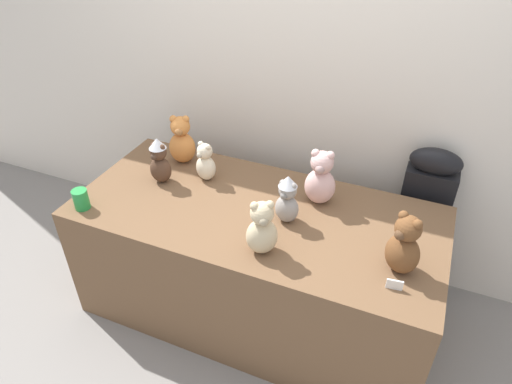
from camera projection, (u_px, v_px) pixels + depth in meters
name	position (u px, v px, depth m)	size (l,w,h in m)	color
ground_plane	(239.00, 338.00, 2.64)	(10.00, 10.00, 0.00)	gray
wall_back	(304.00, 65.00, 2.60)	(7.00, 0.08, 2.60)	silver
display_table	(256.00, 263.00, 2.61)	(1.94, 0.88, 0.75)	brown
instrument_case	(420.00, 222.00, 2.71)	(0.28, 0.12, 1.00)	black
teddy_bear_cream	(205.00, 163.00, 2.58)	(0.14, 0.13, 0.23)	beige
teddy_bear_blush	(321.00, 179.00, 2.38)	(0.18, 0.15, 0.32)	beige
teddy_bear_sand	(262.00, 229.00, 2.07)	(0.19, 0.18, 0.29)	#CCB78E
teddy_bear_chestnut	(404.00, 246.00, 1.97)	(0.20, 0.19, 0.30)	brown
teddy_bear_ash	(287.00, 200.00, 2.26)	(0.13, 0.12, 0.27)	gray
teddy_bear_ginger	(182.00, 141.00, 2.72)	(0.19, 0.18, 0.31)	#D17F3D
teddy_bear_cocoa	(159.00, 161.00, 2.55)	(0.13, 0.11, 0.28)	#4C3323
party_cup_green	(81.00, 199.00, 2.39)	(0.08, 0.08, 0.11)	#238C3D
name_card_front_left	(395.00, 285.00, 1.94)	(0.07, 0.01, 0.05)	white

